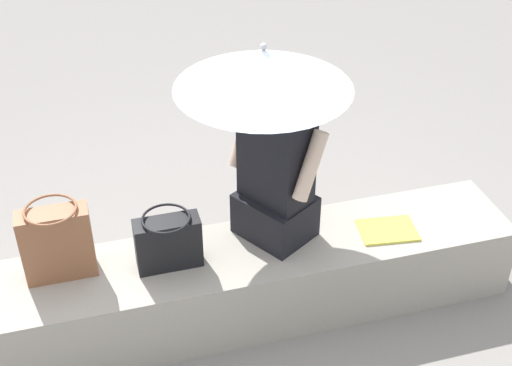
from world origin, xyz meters
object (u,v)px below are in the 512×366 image
(tote_bag_canvas, at_px, (57,243))
(parasol, at_px, (263,69))
(handbag_black, at_px, (168,241))
(magazine, at_px, (388,230))
(person_seated, at_px, (276,167))

(tote_bag_canvas, bearing_deg, parasol, -174.98)
(parasol, relative_size, handbag_black, 3.27)
(tote_bag_canvas, distance_m, magazine, 1.58)
(handbag_black, bearing_deg, magazine, 177.34)
(handbag_black, relative_size, tote_bag_canvas, 0.80)
(handbag_black, xyz_separation_m, tote_bag_canvas, (0.48, -0.06, 0.05))
(handbag_black, height_order, tote_bag_canvas, tote_bag_canvas)
(parasol, bearing_deg, person_seated, 129.26)
(tote_bag_canvas, xyz_separation_m, magazine, (-1.57, 0.11, -0.18))
(parasol, relative_size, magazine, 3.52)
(parasol, distance_m, magazine, 1.06)
(person_seated, relative_size, magazine, 3.21)
(person_seated, height_order, parasol, parasol)
(person_seated, distance_m, tote_bag_canvas, 1.04)
(person_seated, xyz_separation_m, parasol, (0.05, -0.06, 0.48))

